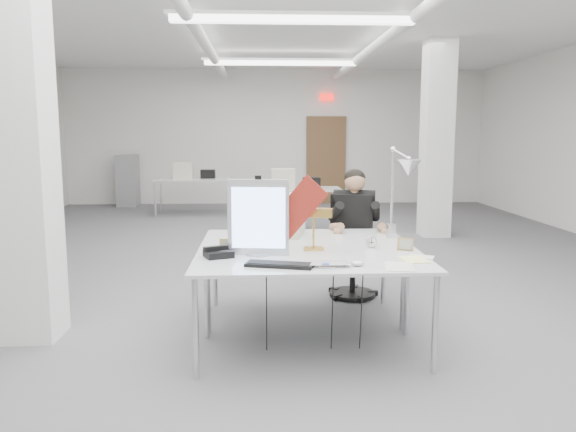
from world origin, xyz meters
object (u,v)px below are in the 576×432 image
bankers_lamp (314,227)px  architect_lamp (399,189)px  beige_monitor (280,215)px  laptop (326,266)px  desk_phone (218,254)px  office_chair (353,250)px  seated_person (354,212)px  monitor (258,217)px  desk_main (312,261)px

bankers_lamp → architect_lamp: size_ratio=0.39×
beige_monitor → architect_lamp: bearing=-7.7°
laptop → desk_phone: bearing=154.0°
beige_monitor → architect_lamp: size_ratio=0.43×
office_chair → seated_person: seated_person is taller
monitor → beige_monitor: (0.20, 0.83, -0.10)m
laptop → seated_person: bearing=74.5°
seated_person → architect_lamp: 0.95m
office_chair → architect_lamp: size_ratio=1.05×
bankers_lamp → architect_lamp: (0.76, 0.27, 0.29)m
architect_lamp → laptop: bearing=-107.7°
laptop → beige_monitor: size_ratio=0.85×
monitor → laptop: (0.48, -0.45, -0.28)m
bankers_lamp → beige_monitor: size_ratio=0.91×
office_chair → desk_phone: (-1.28, -1.42, 0.28)m
monitor → desk_phone: (-0.31, -0.07, -0.27)m
office_chair → seated_person: size_ratio=1.11×
seated_person → laptop: bearing=-92.5°
beige_monitor → seated_person: bearing=44.5°
seated_person → monitor: (-0.97, -1.30, 0.15)m
seated_person → architect_lamp: (0.24, -0.86, 0.33)m
laptop → architect_lamp: bearing=51.0°
seated_person → beige_monitor: 0.91m
desk_phone → beige_monitor: 1.05m
laptop → desk_phone: (-0.79, 0.39, 0.01)m
monitor → bankers_lamp: size_ratio=1.60×
desk_main → architect_lamp: bearing=37.9°
desk_main → seated_person: bearing=69.0°
office_chair → bankers_lamp: size_ratio=2.67×
office_chair → seated_person: (0.00, -0.05, 0.40)m
seated_person → architect_lamp: bearing=-61.3°
seated_person → bankers_lamp: size_ratio=2.42×
office_chair → beige_monitor: size_ratio=2.43×
beige_monitor → architect_lamp: 1.12m
desk_main → beige_monitor: 1.06m
desk_main → office_chair: (0.57, 1.53, -0.25)m
monitor → bankers_lamp: 0.49m
monitor → laptop: size_ratio=1.71×
desk_phone → bankers_lamp: bearing=-3.5°
seated_person → bankers_lamp: 1.24m
architect_lamp → desk_phone: bearing=-140.0°
monitor → desk_phone: size_ratio=2.92×
office_chair → bankers_lamp: 1.36m
seated_person → bankers_lamp: bearing=-101.7°
architect_lamp → bankers_lamp: bearing=-139.1°
monitor → laptop: monitor is taller
seated_person → desk_phone: size_ratio=4.42×
desk_main → office_chair: 1.66m
office_chair → desk_phone: bearing=-118.8°
beige_monitor → monitor: bearing=-90.2°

